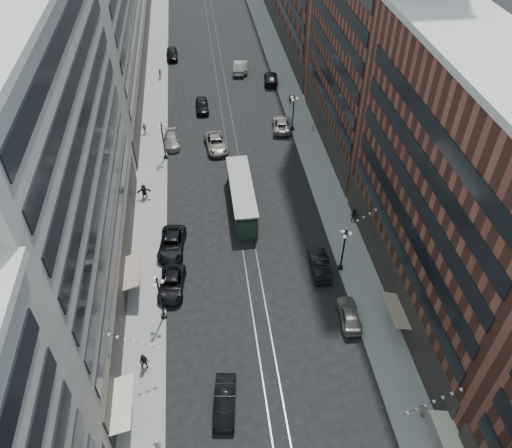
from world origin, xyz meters
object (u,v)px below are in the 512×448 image
car_4 (349,314)px  car_7 (172,244)px  lamppost_se_mid (293,112)px  lamppost_sw_mid (163,139)px  pedestrian_1 (157,445)px  pedestrian_7 (353,215)px  pedestrian_4 (423,411)px  car_extra_0 (239,67)px  car_2 (172,284)px  car_10 (320,264)px  pedestrian_6 (145,128)px  pedestrian_5 (144,191)px  car_8 (172,140)px  lamppost_se_far (344,249)px  car_13 (202,105)px  pedestrian_9 (290,100)px  car_extra_1 (216,143)px  car_11 (281,124)px  car_12 (271,78)px  lamppost_sw_far (160,297)px  car_14 (242,66)px  car_5 (225,401)px  pedestrian_2 (144,362)px  pedestrian_8 (313,127)px  car_9 (172,54)px  pedestrian_extra_0 (161,74)px  streetcar (242,197)px

car_4 → car_7: 20.40m
lamppost_se_mid → lamppost_sw_mid: bearing=-164.8°
pedestrian_1 → pedestrian_7: size_ratio=0.89×
pedestrian_4 → car_extra_0: car_extra_0 is taller
car_2 → car_10: 15.40m
pedestrian_6 → pedestrian_5: bearing=71.3°
car_4 → car_8: bearing=-59.7°
lamppost_se_far → car_extra_0: lamppost_se_far is taller
car_13 → pedestrian_9: same height
car_10 → car_2: bearing=5.6°
lamppost_se_far → car_extra_1: lamppost_se_far is taller
car_10 → pedestrian_5: pedestrian_5 is taller
car_11 → pedestrian_7: pedestrian_7 is taller
lamppost_sw_mid → car_12: lamppost_sw_mid is taller
lamppost_sw_mid → car_13: bearing=66.3°
car_4 → car_8: size_ratio=0.95×
car_11 → car_extra_0: bearing=-70.5°
lamppost_sw_far → car_8: size_ratio=1.13×
car_14 → car_5: bearing=88.2°
car_2 → car_8: (0.06, 26.88, -0.03)m
car_5 → pedestrian_2: size_ratio=2.66×
lamppost_sw_mid → pedestrian_8: bearing=10.6°
car_9 → pedestrian_6: (-3.95, -25.88, 0.12)m
pedestrian_9 → car_11: bearing=-106.9°
lamppost_se_mid → pedestrian_8: size_ratio=3.59×
pedestrian_1 → lamppost_se_mid: bearing=-109.0°
pedestrian_extra_0 → streetcar: bearing=-106.6°
car_extra_0 → car_extra_1: size_ratio=0.91×
car_5 → pedestrian_8: (16.15, 40.82, 0.11)m
lamppost_sw_far → streetcar: bearing=59.5°
pedestrian_1 → pedestrian_extra_0: bearing=-85.7°
lamppost_sw_far → car_8: 30.50m
car_11 → pedestrian_2: bearing=71.5°
pedestrian_2 → car_12: (19.09, 53.14, -0.29)m
pedestrian_2 → car_10: 20.18m
lamppost_sw_far → pedestrian_6: lamppost_sw_far is taller
pedestrian_2 → pedestrian_9: 49.67m
car_8 → car_extra_1: car_extra_1 is taller
car_2 → lamppost_sw_mid: bearing=98.8°
streetcar → pedestrian_9: streetcar is taller
car_7 → car_8: size_ratio=1.19×
lamppost_se_far → pedestrian_5: (-20.87, 14.67, -1.99)m
car_8 → car_14: car_14 is taller
car_4 → pedestrian_extra_0: (-18.46, 53.80, 0.20)m
lamppost_sw_far → pedestrian_9: bearing=63.9°
streetcar → pedestrian_7: (12.50, -4.34, -0.52)m
pedestrian_2 → pedestrian_6: pedestrian_2 is taller
pedestrian_2 → car_extra_0: size_ratio=0.34×
car_2 → car_extra_0: car_extra_0 is taller
car_extra_0 → lamppost_se_mid: bearing=113.1°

